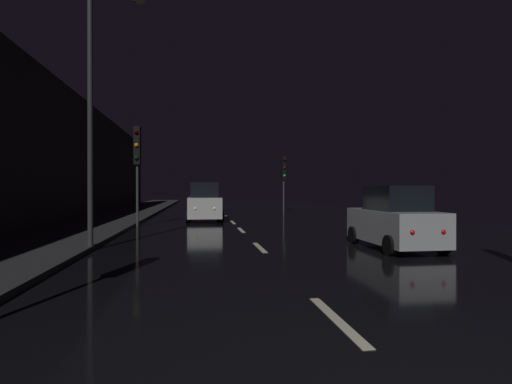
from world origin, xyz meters
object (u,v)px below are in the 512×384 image
traffic_light_far_right (284,172)px  car_approaching_headlights (204,203)px  traffic_light_far_left (137,154)px  streetlamp_overhead (105,79)px  car_parked_right_near (395,220)px

traffic_light_far_right → car_approaching_headlights: bearing=-48.3°
traffic_light_far_left → streetlamp_overhead: (0.23, -8.07, 1.55)m
traffic_light_far_right → car_approaching_headlights: (-6.50, -7.90, -2.24)m
traffic_light_far_left → streetlamp_overhead: size_ratio=0.63×
traffic_light_far_right → streetlamp_overhead: bearing=-35.3°
traffic_light_far_right → car_parked_right_near: traffic_light_far_right is taller
streetlamp_overhead → car_approaching_headlights: size_ratio=1.76×
traffic_light_far_right → car_approaching_headlights: traffic_light_far_right is taller
car_parked_right_near → streetlamp_overhead: bearing=84.3°
streetlamp_overhead → car_approaching_headlights: 12.60m
traffic_light_far_right → streetlamp_overhead: (-9.64, -19.38, 1.90)m
car_approaching_headlights → car_parked_right_near: (5.70, -12.35, -0.15)m
traffic_light_far_left → car_parked_right_near: size_ratio=1.29×
traffic_light_far_right → car_approaching_headlights: size_ratio=1.01×
traffic_light_far_right → streetlamp_overhead: streetlamp_overhead is taller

